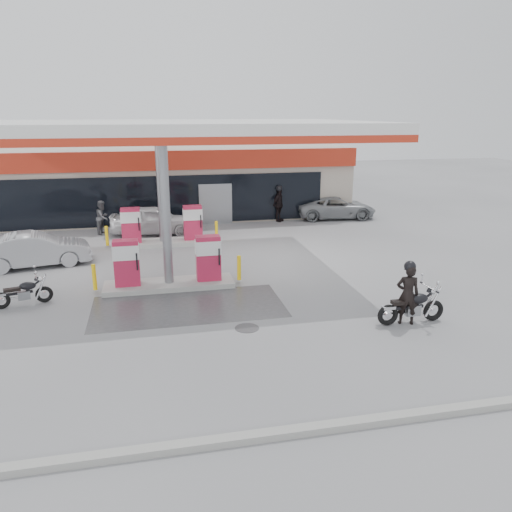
{
  "coord_description": "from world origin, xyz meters",
  "views": [
    {
      "loc": [
        -0.51,
        -14.86,
        5.94
      ],
      "look_at": [
        2.94,
        1.14,
        1.2
      ],
      "focal_mm": 35.0,
      "sensor_mm": 36.0,
      "label": 1
    }
  ],
  "objects_px": {
    "pump_island_near": "(169,268)",
    "biker_walking": "(279,205)",
    "pump_island_far": "(163,230)",
    "parked_motorcycle": "(24,293)",
    "hatchback_silver": "(36,250)",
    "biker_main": "(408,295)",
    "sedan_white": "(153,220)",
    "attendant": "(103,217)",
    "parked_car_right": "(336,207)",
    "main_motorcycle": "(412,307)"
  },
  "relations": [
    {
      "from": "pump_island_near",
      "to": "biker_walking",
      "type": "height_order",
      "value": "biker_walking"
    },
    {
      "from": "biker_walking",
      "to": "pump_island_far",
      "type": "bearing_deg",
      "value": 166.25
    },
    {
      "from": "pump_island_near",
      "to": "parked_motorcycle",
      "type": "xyz_separation_m",
      "value": [
        -4.59,
        -0.79,
        -0.3
      ]
    },
    {
      "from": "hatchback_silver",
      "to": "biker_main",
      "type": "bearing_deg",
      "value": -136.28
    },
    {
      "from": "pump_island_far",
      "to": "parked_motorcycle",
      "type": "xyz_separation_m",
      "value": [
        -4.59,
        -6.79,
        -0.3
      ]
    },
    {
      "from": "pump_island_near",
      "to": "biker_main",
      "type": "xyz_separation_m",
      "value": [
        6.58,
        -4.64,
        0.19
      ]
    },
    {
      "from": "pump_island_far",
      "to": "parked_motorcycle",
      "type": "bearing_deg",
      "value": -124.09
    },
    {
      "from": "pump_island_near",
      "to": "sedan_white",
      "type": "bearing_deg",
      "value": 92.68
    },
    {
      "from": "pump_island_near",
      "to": "hatchback_silver",
      "type": "xyz_separation_m",
      "value": [
        -5.05,
        3.6,
        -0.03
      ]
    },
    {
      "from": "sedan_white",
      "to": "attendant",
      "type": "xyz_separation_m",
      "value": [
        -2.49,
        0.6,
        0.12
      ]
    },
    {
      "from": "parked_car_right",
      "to": "pump_island_far",
      "type": "bearing_deg",
      "value": 117.07
    },
    {
      "from": "attendant",
      "to": "biker_walking",
      "type": "height_order",
      "value": "biker_walking"
    },
    {
      "from": "sedan_white",
      "to": "biker_walking",
      "type": "relative_size",
      "value": 2.23
    },
    {
      "from": "parked_motorcycle",
      "to": "sedan_white",
      "type": "distance_m",
      "value": 9.93
    },
    {
      "from": "biker_walking",
      "to": "main_motorcycle",
      "type": "bearing_deg",
      "value": -132.97
    },
    {
      "from": "biker_main",
      "to": "attendant",
      "type": "height_order",
      "value": "biker_main"
    },
    {
      "from": "main_motorcycle",
      "to": "biker_walking",
      "type": "height_order",
      "value": "biker_walking"
    },
    {
      "from": "parked_motorcycle",
      "to": "hatchback_silver",
      "type": "relative_size",
      "value": 0.43
    },
    {
      "from": "pump_island_far",
      "to": "attendant",
      "type": "height_order",
      "value": "pump_island_far"
    },
    {
      "from": "biker_main",
      "to": "sedan_white",
      "type": "distance_m",
      "value": 14.61
    },
    {
      "from": "pump_island_far",
      "to": "attendant",
      "type": "distance_m",
      "value": 4.01
    },
    {
      "from": "hatchback_silver",
      "to": "biker_walking",
      "type": "xyz_separation_m",
      "value": [
        11.59,
        6.2,
        0.27
      ]
    },
    {
      "from": "pump_island_far",
      "to": "main_motorcycle",
      "type": "bearing_deg",
      "value": -57.49
    },
    {
      "from": "attendant",
      "to": "main_motorcycle",
      "type": "bearing_deg",
      "value": -122.37
    },
    {
      "from": "pump_island_far",
      "to": "biker_main",
      "type": "xyz_separation_m",
      "value": [
        6.58,
        -10.64,
        0.19
      ]
    },
    {
      "from": "pump_island_far",
      "to": "parked_car_right",
      "type": "xyz_separation_m",
      "value": [
        10.0,
        4.0,
        -0.08
      ]
    },
    {
      "from": "parked_car_right",
      "to": "biker_walking",
      "type": "xyz_separation_m",
      "value": [
        -3.45,
        -0.2,
        0.32
      ]
    },
    {
      "from": "sedan_white",
      "to": "parked_car_right",
      "type": "xyz_separation_m",
      "value": [
        10.38,
        1.8,
        -0.09
      ]
    },
    {
      "from": "pump_island_far",
      "to": "hatchback_silver",
      "type": "relative_size",
      "value": 1.24
    },
    {
      "from": "main_motorcycle",
      "to": "parked_car_right",
      "type": "relative_size",
      "value": 0.46
    },
    {
      "from": "parked_car_right",
      "to": "sedan_white",
      "type": "bearing_deg",
      "value": 105.1
    },
    {
      "from": "main_motorcycle",
      "to": "biker_walking",
      "type": "xyz_separation_m",
      "value": [
        -0.23,
        14.43,
        0.48
      ]
    },
    {
      "from": "attendant",
      "to": "parked_car_right",
      "type": "bearing_deg",
      "value": -62.73
    },
    {
      "from": "pump_island_far",
      "to": "hatchback_silver",
      "type": "height_order",
      "value": "pump_island_far"
    },
    {
      "from": "attendant",
      "to": "pump_island_near",
      "type": "bearing_deg",
      "value": -139.98
    },
    {
      "from": "attendant",
      "to": "biker_walking",
      "type": "distance_m",
      "value": 9.47
    },
    {
      "from": "main_motorcycle",
      "to": "hatchback_silver",
      "type": "distance_m",
      "value": 14.41
    },
    {
      "from": "biker_main",
      "to": "sedan_white",
      "type": "bearing_deg",
      "value": -44.56
    },
    {
      "from": "hatchback_silver",
      "to": "parked_car_right",
      "type": "relative_size",
      "value": 0.91
    },
    {
      "from": "main_motorcycle",
      "to": "parked_car_right",
      "type": "height_order",
      "value": "parked_car_right"
    },
    {
      "from": "biker_main",
      "to": "sedan_white",
      "type": "xyz_separation_m",
      "value": [
        -6.97,
        12.84,
        -0.17
      ]
    },
    {
      "from": "biker_main",
      "to": "parked_car_right",
      "type": "bearing_deg",
      "value": -86.18
    },
    {
      "from": "attendant",
      "to": "biker_walking",
      "type": "xyz_separation_m",
      "value": [
        9.42,
        1.0,
        0.11
      ]
    },
    {
      "from": "pump_island_near",
      "to": "parked_motorcycle",
      "type": "bearing_deg",
      "value": -170.29
    },
    {
      "from": "pump_island_near",
      "to": "sedan_white",
      "type": "xyz_separation_m",
      "value": [
        -0.38,
        8.2,
        0.02
      ]
    },
    {
      "from": "biker_main",
      "to": "hatchback_silver",
      "type": "xyz_separation_m",
      "value": [
        -11.63,
        8.24,
        -0.21
      ]
    },
    {
      "from": "biker_main",
      "to": "parked_motorcycle",
      "type": "distance_m",
      "value": 11.83
    },
    {
      "from": "pump_island_far",
      "to": "biker_walking",
      "type": "bearing_deg",
      "value": 30.13
    },
    {
      "from": "pump_island_far",
      "to": "main_motorcycle",
      "type": "height_order",
      "value": "pump_island_far"
    },
    {
      "from": "parked_car_right",
      "to": "attendant",
      "type": "bearing_deg",
      "value": 100.59
    }
  ]
}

